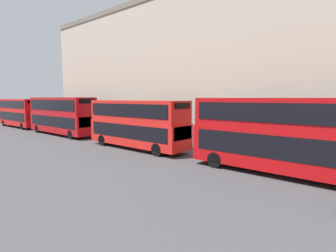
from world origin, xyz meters
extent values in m
cube|color=#B20C0F|center=(1.60, 5.73, 1.50)|extent=(2.55, 10.98, 2.30)
cube|color=#B20C0F|center=(1.60, 5.73, 3.53)|extent=(2.50, 10.76, 1.77)
cube|color=black|center=(1.60, 5.73, 1.77)|extent=(2.59, 10.10, 1.29)
cube|color=black|center=(1.60, 5.73, 3.62)|extent=(2.59, 10.10, 1.06)
cylinder|color=black|center=(0.48, 9.62, 0.50)|extent=(0.30, 1.00, 1.00)
cylinder|color=black|center=(2.73, 9.62, 0.50)|extent=(0.30, 1.00, 1.00)
cube|color=red|center=(1.60, 18.11, 1.38)|extent=(2.55, 10.13, 2.06)
cube|color=red|center=(1.60, 18.11, 3.30)|extent=(2.50, 9.93, 1.79)
cube|color=black|center=(1.60, 18.11, 1.63)|extent=(2.59, 9.32, 1.15)
cube|color=black|center=(1.60, 18.11, 3.39)|extent=(2.59, 9.32, 1.07)
cube|color=black|center=(1.60, 13.08, 1.79)|extent=(2.17, 0.06, 1.03)
cube|color=black|center=(1.60, 13.08, 3.84)|extent=(1.78, 0.06, 0.43)
cylinder|color=black|center=(0.48, 14.65, 0.50)|extent=(0.30, 1.00, 1.00)
cylinder|color=black|center=(2.73, 14.65, 0.50)|extent=(0.30, 1.00, 1.00)
cylinder|color=black|center=(0.48, 21.58, 0.50)|extent=(0.30, 1.00, 1.00)
cylinder|color=black|center=(2.73, 21.58, 0.50)|extent=(0.30, 1.00, 1.00)
cube|color=#A80F14|center=(1.60, 31.40, 1.44)|extent=(2.55, 11.41, 2.17)
cube|color=#A80F14|center=(1.60, 31.40, 3.50)|extent=(2.50, 11.18, 1.94)
cube|color=black|center=(1.60, 31.40, 1.70)|extent=(2.59, 10.50, 1.22)
cube|color=black|center=(1.60, 31.40, 3.59)|extent=(2.59, 10.50, 1.17)
cube|color=black|center=(1.60, 25.72, 1.87)|extent=(2.17, 0.06, 1.09)
cube|color=black|center=(1.60, 25.72, 4.08)|extent=(1.78, 0.06, 0.47)
cylinder|color=black|center=(0.48, 27.29, 0.50)|extent=(0.30, 1.00, 1.00)
cylinder|color=black|center=(2.73, 27.29, 0.50)|extent=(0.30, 1.00, 1.00)
cylinder|color=black|center=(0.48, 35.50, 0.50)|extent=(0.30, 1.00, 1.00)
cylinder|color=black|center=(2.73, 35.50, 0.50)|extent=(0.30, 1.00, 1.00)
cube|color=red|center=(1.60, 44.00, 1.45)|extent=(2.55, 10.55, 2.19)
cube|color=red|center=(1.60, 44.00, 3.39)|extent=(2.50, 10.34, 1.70)
cube|color=black|center=(1.60, 44.00, 1.71)|extent=(2.59, 9.71, 1.23)
cube|color=black|center=(1.60, 44.00, 3.48)|extent=(2.59, 9.71, 1.02)
cube|color=black|center=(1.60, 38.75, 1.88)|extent=(2.17, 0.06, 1.10)
cube|color=black|center=(1.60, 38.75, 3.90)|extent=(1.78, 0.06, 0.41)
cylinder|color=black|center=(0.48, 40.32, 0.50)|extent=(0.30, 1.00, 1.00)
cylinder|color=black|center=(2.73, 40.32, 0.50)|extent=(0.30, 1.00, 1.00)
cylinder|color=black|center=(0.48, 47.67, 0.50)|extent=(0.30, 1.00, 1.00)
cylinder|color=black|center=(2.73, 47.67, 0.50)|extent=(0.30, 1.00, 1.00)
camera|label=1|loc=(-13.83, 1.27, 4.41)|focal=28.00mm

